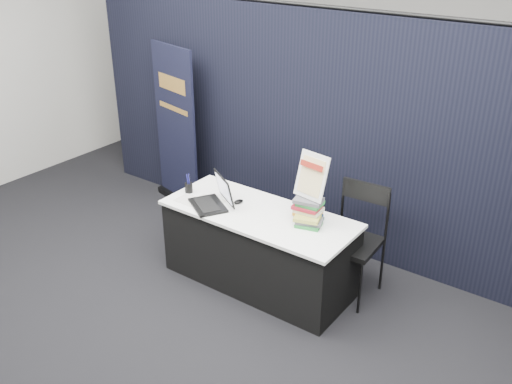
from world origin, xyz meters
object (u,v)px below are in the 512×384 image
object	(u,v)px
stacking_chair	(354,236)
laptop	(211,198)
book_stack_tall	(308,210)
pullup_banner	(176,137)
display_table	(259,248)
info_sign	(312,177)
book_stack_short	(308,221)

from	to	relation	value
stacking_chair	laptop	bearing A→B (deg)	-159.76
book_stack_tall	pullup_banner	bearing A→B (deg)	162.65
display_table	info_sign	world-z (taller)	info_sign
info_sign	display_table	bearing A→B (deg)	-151.93
book_stack_tall	stacking_chair	xyz separation A→B (m)	(0.32, 0.27, -0.28)
book_stack_tall	pullup_banner	distance (m)	2.33
book_stack_short	stacking_chair	xyz separation A→B (m)	(0.28, 0.34, -0.22)
book_stack_tall	book_stack_short	xyz separation A→B (m)	(0.05, -0.07, -0.06)
info_sign	stacking_chair	xyz separation A→B (m)	(0.32, 0.24, -0.59)
laptop	book_stack_tall	distance (m)	0.93
book_stack_short	info_sign	distance (m)	0.39
laptop	pullup_banner	size ratio (longest dim) A/B	0.25
display_table	info_sign	size ratio (longest dim) A/B	4.38
laptop	pullup_banner	world-z (taller)	pullup_banner
laptop	stacking_chair	xyz separation A→B (m)	(1.22, 0.52, -0.24)
stacking_chair	info_sign	bearing A→B (deg)	-146.67
info_sign	stacking_chair	distance (m)	0.71
book_stack_tall	info_sign	world-z (taller)	info_sign
display_table	pullup_banner	xyz separation A→B (m)	(-1.78, 0.82, 0.47)
info_sign	stacking_chair	size ratio (longest dim) A/B	0.39
book_stack_short	pullup_banner	bearing A→B (deg)	161.28
display_table	stacking_chair	distance (m)	0.88
book_stack_short	info_sign	size ratio (longest dim) A/B	0.60
book_stack_tall	book_stack_short	size ratio (longest dim) A/B	1.01
book_stack_tall	stacking_chair	size ratio (longest dim) A/B	0.24
info_sign	book_stack_short	bearing A→B (deg)	-57.07
info_sign	pullup_banner	distance (m)	2.35
pullup_banner	stacking_chair	xyz separation A→B (m)	(2.55, -0.43, -0.27)
laptop	book_stack_short	world-z (taller)	laptop
pullup_banner	stacking_chair	bearing A→B (deg)	3.87
pullup_banner	display_table	bearing A→B (deg)	-11.26
pullup_banner	info_sign	bearing A→B (deg)	-3.24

